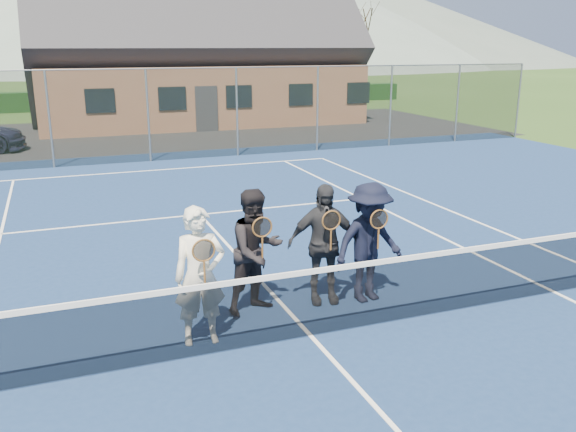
% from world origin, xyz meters
% --- Properties ---
extents(ground, '(220.00, 220.00, 0.00)m').
position_xyz_m(ground, '(0.00, 20.00, 0.00)').
color(ground, '#2A4719').
rests_on(ground, ground).
extents(court_surface, '(30.00, 30.00, 0.02)m').
position_xyz_m(court_surface, '(0.00, 0.00, 0.01)').
color(court_surface, navy).
rests_on(court_surface, ground).
extents(tarmac_carpark, '(40.00, 12.00, 0.01)m').
position_xyz_m(tarmac_carpark, '(-4.00, 20.00, 0.01)').
color(tarmac_carpark, black).
rests_on(tarmac_carpark, ground).
extents(hedge_row, '(40.00, 1.20, 1.10)m').
position_xyz_m(hedge_row, '(0.00, 32.00, 0.55)').
color(hedge_row, black).
rests_on(hedge_row, ground).
extents(hill_east, '(90.00, 90.00, 14.00)m').
position_xyz_m(hill_east, '(55.00, 95.00, 7.00)').
color(hill_east, '#506058').
rests_on(hill_east, ground).
extents(court_markings, '(11.03, 23.83, 0.01)m').
position_xyz_m(court_markings, '(0.00, 0.00, 0.02)').
color(court_markings, white).
rests_on(court_markings, court_surface).
extents(tennis_net, '(11.68, 0.08, 1.10)m').
position_xyz_m(tennis_net, '(0.00, 0.00, 0.54)').
color(tennis_net, slate).
rests_on(tennis_net, ground).
extents(perimeter_fence, '(30.07, 0.07, 3.02)m').
position_xyz_m(perimeter_fence, '(0.00, 13.50, 1.52)').
color(perimeter_fence, slate).
rests_on(perimeter_fence, ground).
extents(clubhouse, '(15.60, 8.20, 7.70)m').
position_xyz_m(clubhouse, '(4.00, 24.00, 3.99)').
color(clubhouse, '#9E6B4C').
rests_on(clubhouse, ground).
extents(tree_c, '(3.20, 3.20, 7.77)m').
position_xyz_m(tree_c, '(2.00, 33.00, 5.79)').
color(tree_c, '#3A2815').
rests_on(tree_c, ground).
extents(tree_d, '(3.20, 3.20, 7.77)m').
position_xyz_m(tree_d, '(12.00, 33.00, 5.79)').
color(tree_d, '#352013').
rests_on(tree_d, ground).
extents(tree_e, '(3.20, 3.20, 7.77)m').
position_xyz_m(tree_e, '(18.00, 33.00, 5.79)').
color(tree_e, '#3B2515').
rests_on(tree_e, ground).
extents(player_a, '(0.68, 0.52, 1.80)m').
position_xyz_m(player_a, '(-1.36, 0.38, 0.92)').
color(player_a, white).
rests_on(player_a, court_surface).
extents(player_b, '(1.05, 0.92, 1.80)m').
position_xyz_m(player_b, '(-0.40, 1.04, 0.92)').
color(player_b, black).
rests_on(player_b, court_surface).
extents(player_c, '(1.12, 0.62, 1.80)m').
position_xyz_m(player_c, '(0.61, 1.01, 0.92)').
color(player_c, '#26282C').
rests_on(player_c, court_surface).
extents(player_d, '(1.25, 0.83, 1.80)m').
position_xyz_m(player_d, '(1.27, 0.81, 0.92)').
color(player_d, black).
rests_on(player_d, court_surface).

